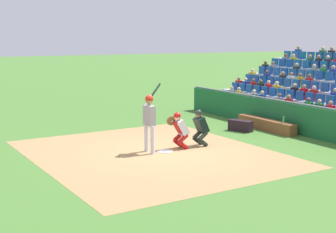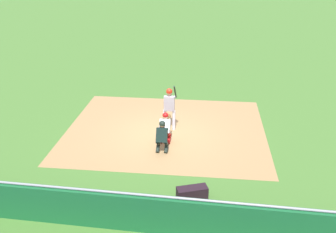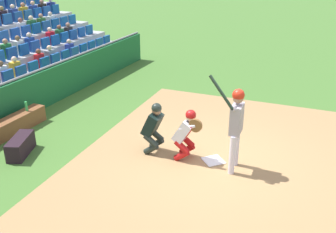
% 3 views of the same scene
% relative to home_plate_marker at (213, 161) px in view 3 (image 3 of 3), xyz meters
% --- Properties ---
extents(ground_plane, '(160.00, 160.00, 0.00)m').
position_rel_home_plate_marker_xyz_m(ground_plane, '(0.00, 0.00, -0.02)').
color(ground_plane, '#43712D').
extents(infield_dirt_patch, '(8.72, 7.44, 0.01)m').
position_rel_home_plate_marker_xyz_m(infield_dirt_patch, '(0.00, 0.50, -0.01)').
color(infield_dirt_patch, '#9E7B4E').
rests_on(infield_dirt_patch, ground_plane).
extents(home_plate_marker, '(0.62, 0.62, 0.02)m').
position_rel_home_plate_marker_xyz_m(home_plate_marker, '(0.00, 0.00, 0.00)').
color(home_plate_marker, white).
rests_on(home_plate_marker, infield_dirt_patch).
extents(batter_at_plate, '(0.58, 0.70, 2.20)m').
position_rel_home_plate_marker_xyz_m(batter_at_plate, '(0.15, 0.49, 1.16)').
color(batter_at_plate, silver).
rests_on(batter_at_plate, ground_plane).
extents(catcher_crouching, '(0.47, 0.71, 1.26)m').
position_rel_home_plate_marker_xyz_m(catcher_crouching, '(0.15, -0.62, 0.69)').
color(catcher_crouching, '#AB1313').
rests_on(catcher_crouching, ground_plane).
extents(home_plate_umpire, '(0.47, 0.47, 1.28)m').
position_rel_home_plate_marker_xyz_m(home_plate_umpire, '(0.15, -1.44, 0.68)').
color(home_plate_umpire, black).
rests_on(home_plate_umpire, ground_plane).
extents(dugout_wall, '(14.48, 0.24, 1.21)m').
position_rel_home_plate_marker_xyz_m(dugout_wall, '(0.00, -5.85, 0.56)').
color(dugout_wall, '#195E31').
rests_on(dugout_wall, ground_plane).
extents(water_bottle_on_bench, '(0.07, 0.07, 0.27)m').
position_rel_home_plate_marker_xyz_m(water_bottle_on_bench, '(0.21, -5.27, 0.56)').
color(water_bottle_on_bench, green).
rests_on(water_bottle_on_bench, dugout_bench).
extents(equipment_duffel_bag, '(1.02, 0.68, 0.43)m').
position_rel_home_plate_marker_xyz_m(equipment_duffel_bag, '(1.55, -4.28, 0.20)').
color(equipment_duffel_bag, black).
rests_on(equipment_duffel_bag, ground_plane).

